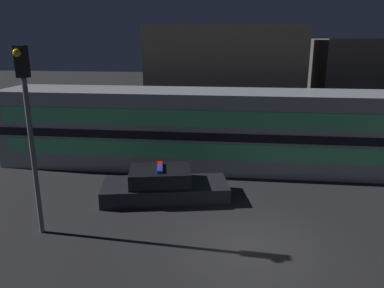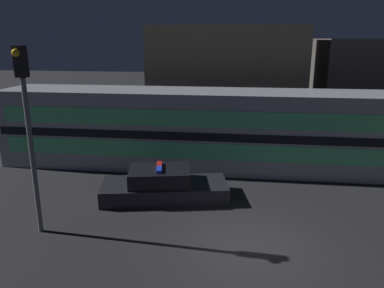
% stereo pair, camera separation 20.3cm
% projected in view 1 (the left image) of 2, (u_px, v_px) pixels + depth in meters
% --- Properties ---
extents(ground_plane, '(120.00, 120.00, 0.00)m').
position_uv_depth(ground_plane, '(250.00, 248.00, 11.23)').
color(ground_plane, black).
extents(train, '(20.53, 3.03, 3.71)m').
position_uv_depth(train, '(214.00, 129.00, 17.96)').
color(train, '#999EA5').
rests_on(train, ground_plane).
extents(police_car, '(5.14, 2.85, 1.34)m').
position_uv_depth(police_car, '(164.00, 186.00, 14.62)').
color(police_car, black).
rests_on(police_car, ground_plane).
extents(traffic_light_corner, '(0.30, 0.46, 5.87)m').
position_uv_depth(traffic_light_corner, '(28.00, 117.00, 11.11)').
color(traffic_light_corner, slate).
rests_on(traffic_light_corner, ground_plane).
extents(building_left, '(9.46, 4.96, 6.82)m').
position_uv_depth(building_left, '(225.00, 82.00, 23.97)').
color(building_left, '#726656').
rests_on(building_left, ground_plane).
extents(building_center, '(7.68, 6.57, 6.07)m').
position_uv_depth(building_center, '(374.00, 87.00, 24.26)').
color(building_center, '#47423D').
rests_on(building_center, ground_plane).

